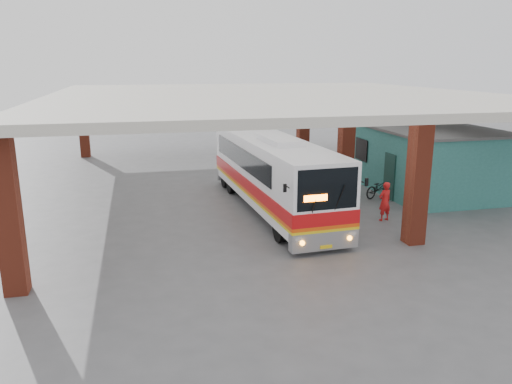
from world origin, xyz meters
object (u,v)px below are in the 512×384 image
object	(u,v)px
coach_bus	(272,173)
motorcycle	(379,187)
red_chair	(354,173)
pedestrian	(385,201)

from	to	relation	value
coach_bus	motorcycle	size ratio (longest dim) A/B	6.22
coach_bus	motorcycle	bearing A→B (deg)	5.62
motorcycle	red_chair	world-z (taller)	motorcycle
pedestrian	red_chair	bearing A→B (deg)	-119.49
coach_bus	pedestrian	size ratio (longest dim) A/B	7.18
coach_bus	pedestrian	distance (m)	4.71
motorcycle	pedestrian	bearing A→B (deg)	131.91
coach_bus	red_chair	bearing A→B (deg)	34.72
coach_bus	red_chair	xyz separation A→B (m)	(5.78, 4.50, -1.26)
motorcycle	red_chair	xyz separation A→B (m)	(0.38, 3.67, -0.12)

